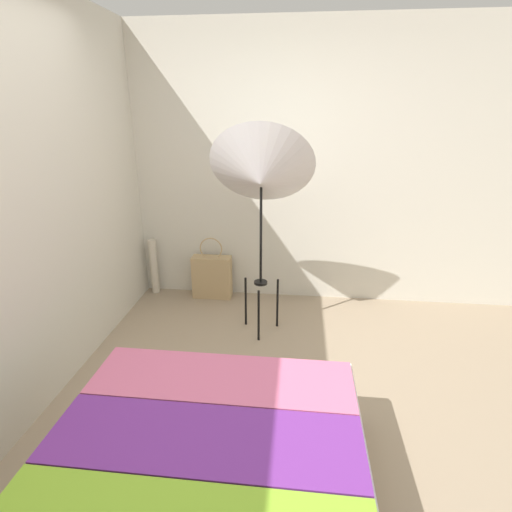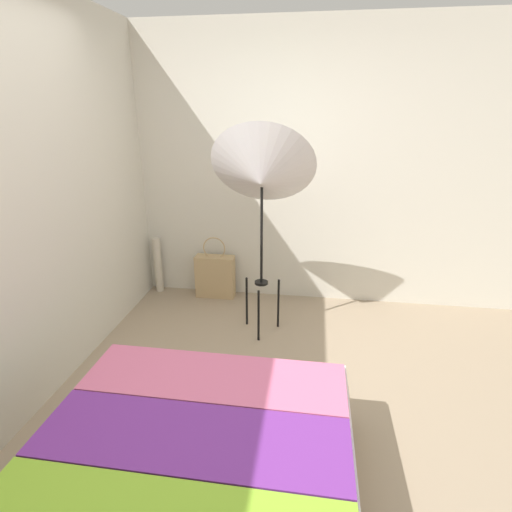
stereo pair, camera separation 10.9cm
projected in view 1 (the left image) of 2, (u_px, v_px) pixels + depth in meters
ground_plane at (245, 453)px, 2.28m from camera, size 14.00×14.00×0.00m
wall_back at (274, 170)px, 3.80m from camera, size 8.00×0.05×2.60m
wall_side_left at (75, 189)px, 2.90m from camera, size 0.05×8.00×2.60m
photo_umbrella at (261, 175)px, 3.07m from camera, size 0.84×0.67×1.77m
tote_bag at (212, 276)px, 4.10m from camera, size 0.40×0.15×0.65m
paper_roll at (154, 266)px, 4.18m from camera, size 0.08×0.08×0.59m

